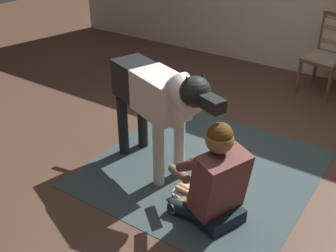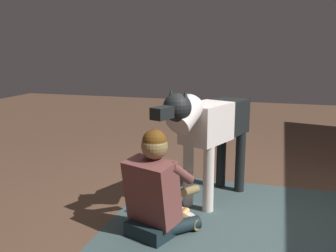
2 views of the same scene
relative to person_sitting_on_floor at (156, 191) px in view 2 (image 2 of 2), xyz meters
The scene contains 5 objects.
ground_plane 0.79m from the person_sitting_on_floor, 111.15° to the left, with size 14.83×14.83×0.00m, color brown.
area_rug 0.76m from the person_sitting_on_floor, 125.62° to the left, with size 1.95×1.99×0.01m, color #37494A.
person_sitting_on_floor is the anchor object (origin of this frame).
large_dog 0.89m from the person_sitting_on_floor, 159.02° to the left, with size 1.44×0.67×1.14m.
hot_dog_on_plate 0.48m from the person_sitting_on_floor, 159.02° to the left, with size 0.25×0.25×0.06m.
Camera 2 is at (2.99, 0.25, 1.50)m, focal length 41.01 mm.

